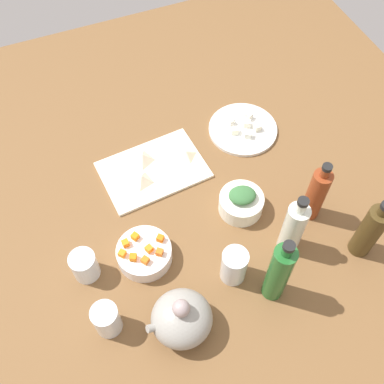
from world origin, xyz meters
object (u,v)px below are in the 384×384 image
(bottle_2, at_px, (370,231))
(bottle_3, at_px, (279,273))
(drinking_glass_2, at_px, (107,319))
(bowl_greens, at_px, (241,203))
(cutting_board, at_px, (153,170))
(bottle_1, at_px, (293,228))
(teapot, at_px, (182,318))
(drinking_glass_0, at_px, (234,266))
(bottle_0, at_px, (316,194))
(drinking_glass_1, at_px, (85,266))
(plate_tofu, at_px, (243,129))
(bowl_carrots, at_px, (144,254))

(bottle_2, bearing_deg, bottle_3, 3.58)
(drinking_glass_2, bearing_deg, bowl_greens, -157.80)
(bowl_greens, bearing_deg, cutting_board, -50.19)
(bottle_1, distance_m, bottle_3, 0.15)
(bowl_greens, xyz_separation_m, bottle_2, (-0.26, 0.25, 0.07))
(teapot, xyz_separation_m, drinking_glass_0, (-0.18, -0.08, -0.00))
(bottle_2, height_order, bottle_3, bottle_3)
(bottle_0, height_order, bottle_3, bottle_3)
(drinking_glass_0, xyz_separation_m, drinking_glass_1, (0.37, -0.16, -0.01))
(plate_tofu, xyz_separation_m, drinking_glass_1, (0.63, 0.30, 0.04))
(bottle_1, bearing_deg, drinking_glass_0, 6.99)
(bowl_carrots, bearing_deg, bottle_0, 174.61)
(bottle_0, bearing_deg, plate_tofu, -83.71)
(bowl_carrots, bearing_deg, bowl_greens, -172.27)
(bowl_carrots, xyz_separation_m, bottle_1, (-0.39, 0.12, 0.08))
(bowl_greens, relative_size, bowl_carrots, 0.86)
(cutting_board, height_order, bottle_3, bottle_3)
(bowl_carrots, height_order, teapot, teapot)
(bottle_2, distance_m, drinking_glass_1, 0.77)
(bowl_carrots, relative_size, bottle_0, 0.66)
(bottle_0, xyz_separation_m, drinking_glass_0, (0.30, 0.09, -0.04))
(cutting_board, distance_m, teapot, 0.51)
(teapot, relative_size, bottle_0, 0.73)
(bowl_greens, xyz_separation_m, drinking_glass_1, (0.48, 0.03, 0.02))
(cutting_board, height_order, bottle_0, bottle_0)
(cutting_board, relative_size, drinking_glass_2, 3.10)
(plate_tofu, bearing_deg, bowl_greens, 62.54)
(teapot, xyz_separation_m, bottle_0, (-0.48, -0.17, 0.04))
(plate_tofu, distance_m, bottle_0, 0.38)
(bottle_3, height_order, drinking_glass_0, bottle_3)
(bowl_carrots, relative_size, drinking_glass_1, 1.69)
(bowl_greens, height_order, bottle_2, bottle_2)
(bottle_2, bearing_deg, bowl_carrots, -19.71)
(plate_tofu, height_order, drinking_glass_2, drinking_glass_2)
(bottle_0, xyz_separation_m, bottle_3, (0.22, 0.18, 0.02))
(plate_tofu, xyz_separation_m, bowl_greens, (0.14, 0.28, 0.02))
(bowl_greens, bearing_deg, teapot, 41.71)
(plate_tofu, bearing_deg, bottle_2, 101.85)
(teapot, distance_m, bottle_0, 0.51)
(cutting_board, bearing_deg, teapot, 78.63)
(teapot, distance_m, bottle_3, 0.27)
(plate_tofu, bearing_deg, drinking_glass_0, 60.87)
(teapot, xyz_separation_m, drinking_glass_1, (0.19, -0.24, -0.01))
(cutting_board, bearing_deg, drinking_glass_0, 101.11)
(bowl_greens, relative_size, teapot, 0.78)
(bottle_2, height_order, drinking_glass_1, bottle_2)
(drinking_glass_0, bearing_deg, bottle_2, 169.97)
(cutting_board, bearing_deg, bowl_greens, 129.81)
(bowl_greens, bearing_deg, bottle_2, 135.67)
(drinking_glass_0, bearing_deg, plate_tofu, -119.13)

